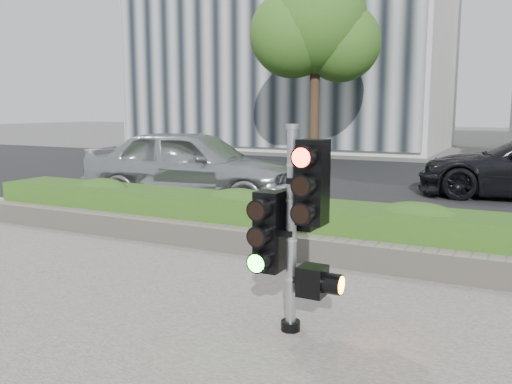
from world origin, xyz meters
TOP-DOWN VIEW (x-y plane):
  - ground at (0.00, 0.00)m, footprint 120.00×120.00m
  - road at (0.00, 10.00)m, footprint 60.00×13.00m
  - curb at (0.00, 3.15)m, footprint 60.00×0.25m
  - stone_wall at (0.00, 1.90)m, footprint 12.00×0.32m
  - hedge at (0.00, 2.55)m, footprint 12.00×1.00m
  - building_left at (-9.00, 23.00)m, footprint 16.00×9.00m
  - tree_left at (-4.52, 14.56)m, footprint 4.61×4.03m
  - traffic_signal at (0.92, -0.32)m, footprint 0.66×0.48m
  - car_silver at (-3.79, 5.13)m, footprint 5.02×2.54m

SIDE VIEW (x-z plane):
  - ground at x=0.00m, z-range 0.00..0.00m
  - road at x=0.00m, z-range 0.00..0.02m
  - curb at x=0.00m, z-range 0.00..0.12m
  - stone_wall at x=0.00m, z-range 0.03..0.37m
  - hedge at x=0.00m, z-range 0.03..0.71m
  - car_silver at x=-3.79m, z-range 0.02..1.66m
  - traffic_signal at x=0.92m, z-range 0.13..2.05m
  - tree_left at x=-4.52m, z-range 1.37..8.72m
  - building_left at x=-9.00m, z-range 0.00..15.00m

